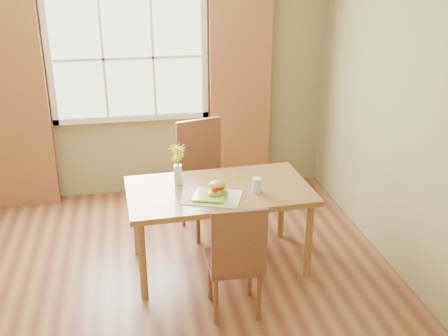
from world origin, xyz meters
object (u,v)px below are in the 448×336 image
at_px(chair_far, 203,171).
at_px(croissant_sandwich, 217,188).
at_px(dining_table, 219,197).
at_px(flower_vase, 178,160).
at_px(chair_near, 236,257).
at_px(water_glass, 257,186).

distance_m(chair_far, croissant_sandwich, 0.89).
relative_size(chair_far, croissant_sandwich, 5.75).
height_order(dining_table, flower_vase, flower_vase).
height_order(chair_near, chair_far, chair_far).
bearing_deg(water_glass, chair_near, -116.41).
xyz_separation_m(chair_near, croissant_sandwich, (-0.04, 0.54, 0.29)).
distance_m(croissant_sandwich, water_glass, 0.33).
bearing_deg(water_glass, chair_far, 110.33).
bearing_deg(croissant_sandwich, dining_table, 57.37).
bearing_deg(water_glass, dining_table, 156.30).
height_order(dining_table, water_glass, water_glass).
bearing_deg(chair_near, croissant_sandwich, 95.10).
relative_size(chair_near, water_glass, 7.81).
xyz_separation_m(chair_near, chair_far, (-0.02, 1.41, 0.08)).
bearing_deg(dining_table, chair_near, -92.44).
bearing_deg(croissant_sandwich, flower_vase, 112.69).
distance_m(dining_table, chair_far, 0.71).
height_order(chair_far, flower_vase, chair_far).
bearing_deg(chair_near, water_glass, 64.67).
xyz_separation_m(chair_near, water_glass, (0.29, 0.58, 0.27)).
height_order(croissant_sandwich, flower_vase, flower_vase).
height_order(dining_table, chair_near, chair_near).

